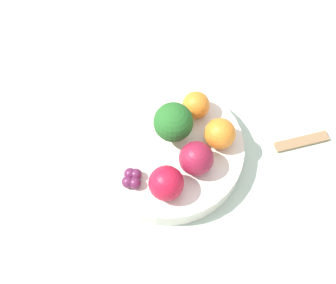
# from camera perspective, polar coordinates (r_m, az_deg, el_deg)

# --- Properties ---
(ground_plane) EXTENTS (6.00, 6.00, 0.00)m
(ground_plane) POSITION_cam_1_polar(r_m,az_deg,el_deg) (0.72, 0.00, -2.37)
(ground_plane) COLOR gray
(table_surface) EXTENTS (1.20, 1.20, 0.02)m
(table_surface) POSITION_cam_1_polar(r_m,az_deg,el_deg) (0.71, 0.00, -2.01)
(table_surface) COLOR #B2C6B2
(table_surface) RESTS_ON ground_plane
(bowl) EXTENTS (0.22, 0.22, 0.03)m
(bowl) POSITION_cam_1_polar(r_m,az_deg,el_deg) (0.69, 0.00, -1.04)
(bowl) COLOR silver
(bowl) RESTS_ON table_surface
(broccoli) EXTENTS (0.06, 0.06, 0.07)m
(broccoli) POSITION_cam_1_polar(r_m,az_deg,el_deg) (0.65, 0.66, 2.37)
(broccoli) COLOR #8CB76B
(broccoli) RESTS_ON bowl
(apple_red) EXTENTS (0.05, 0.05, 0.05)m
(apple_red) POSITION_cam_1_polar(r_m,az_deg,el_deg) (0.64, 3.46, -2.01)
(apple_red) COLOR maroon
(apple_red) RESTS_ON bowl
(apple_green) EXTENTS (0.05, 0.05, 0.05)m
(apple_green) POSITION_cam_1_polar(r_m,az_deg,el_deg) (0.62, -0.22, -5.04)
(apple_green) COLOR #B7142D
(apple_green) RESTS_ON bowl
(orange_front) EXTENTS (0.04, 0.04, 0.04)m
(orange_front) POSITION_cam_1_polar(r_m,az_deg,el_deg) (0.66, 6.34, 1.01)
(orange_front) COLOR orange
(orange_front) RESTS_ON bowl
(orange_back) EXTENTS (0.04, 0.04, 0.04)m
(orange_back) POSITION_cam_1_polar(r_m,az_deg,el_deg) (0.69, 3.42, 4.52)
(orange_back) COLOR orange
(orange_back) RESTS_ON bowl
(grape_cluster) EXTENTS (0.03, 0.03, 0.02)m
(grape_cluster) POSITION_cam_1_polar(r_m,az_deg,el_deg) (0.64, -4.39, -4.43)
(grape_cluster) COLOR #5B1E42
(grape_cluster) RESTS_ON bowl
(napkin) EXTENTS (0.14, 0.15, 0.01)m
(napkin) POSITION_cam_1_polar(r_m,az_deg,el_deg) (0.67, 17.10, -15.45)
(napkin) COLOR white
(napkin) RESTS_ON table_surface
(spoon) EXTENTS (0.08, 0.05, 0.01)m
(spoon) POSITION_cam_1_polar(r_m,az_deg,el_deg) (0.74, 15.99, 0.04)
(spoon) COLOR olive
(spoon) RESTS_ON table_surface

